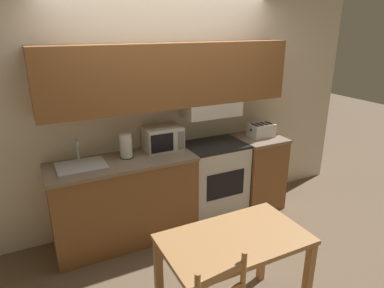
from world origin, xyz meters
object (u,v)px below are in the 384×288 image
object	(u,v)px
toaster	(261,130)
dining_table	(234,252)
stove_range	(214,180)
paper_towel_roll	(126,146)
sink_basin	(81,166)
microwave	(163,138)

from	to	relation	value
toaster	dining_table	world-z (taller)	toaster
stove_range	paper_towel_roll	bearing A→B (deg)	177.39
sink_basin	dining_table	distance (m)	1.69
microwave	dining_table	distance (m)	1.61
stove_range	paper_towel_roll	xyz separation A→B (m)	(-1.03, 0.05, 0.58)
microwave	paper_towel_roll	xyz separation A→B (m)	(-0.43, -0.05, -0.00)
microwave	toaster	xyz separation A→B (m)	(1.25, -0.12, -0.04)
paper_towel_roll	dining_table	size ratio (longest dim) A/B	0.24
microwave	paper_towel_roll	size ratio (longest dim) A/B	1.60
microwave	dining_table	bearing A→B (deg)	-92.95
dining_table	sink_basin	bearing A→B (deg)	119.47
microwave	dining_table	world-z (taller)	microwave
stove_range	sink_basin	world-z (taller)	sink_basin
paper_towel_roll	sink_basin	bearing A→B (deg)	-172.27
toaster	microwave	bearing A→B (deg)	174.59
stove_range	microwave	world-z (taller)	microwave
toaster	sink_basin	size ratio (longest dim) A/B	0.67
stove_range	dining_table	world-z (taller)	stove_range
microwave	dining_table	size ratio (longest dim) A/B	0.38
stove_range	toaster	world-z (taller)	toaster
toaster	dining_table	bearing A→B (deg)	-132.57
sink_basin	dining_table	xyz separation A→B (m)	(0.82, -1.45, -0.30)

